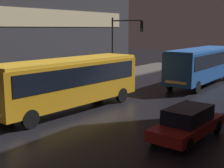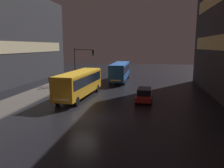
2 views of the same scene
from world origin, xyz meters
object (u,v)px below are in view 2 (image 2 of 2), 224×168
object	(u,v)px
bus_near	(80,82)
traffic_light_main	(82,59)
bus_far	(120,70)
car_taxi	(144,94)
pedestrian_mid	(50,81)

from	to	relation	value
bus_near	traffic_light_main	size ratio (longest dim) A/B	1.74
bus_far	car_taxi	world-z (taller)	bus_far
car_taxi	bus_near	bearing A→B (deg)	-0.50
bus_near	traffic_light_main	distance (m)	10.35
bus_near	pedestrian_mid	distance (m)	7.73
bus_near	car_taxi	world-z (taller)	bus_near
car_taxi	pedestrian_mid	distance (m)	14.87
traffic_light_main	bus_near	bearing A→B (deg)	-74.01
car_taxi	traffic_light_main	world-z (taller)	traffic_light_main
bus_near	car_taxi	distance (m)	7.98
traffic_light_main	bus_far	bearing A→B (deg)	31.53
bus_near	pedestrian_mid	size ratio (longest dim) A/B	6.02
bus_near	bus_far	bearing A→B (deg)	-100.09
traffic_light_main	car_taxi	bearing A→B (deg)	-43.36
pedestrian_mid	traffic_light_main	distance (m)	6.72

